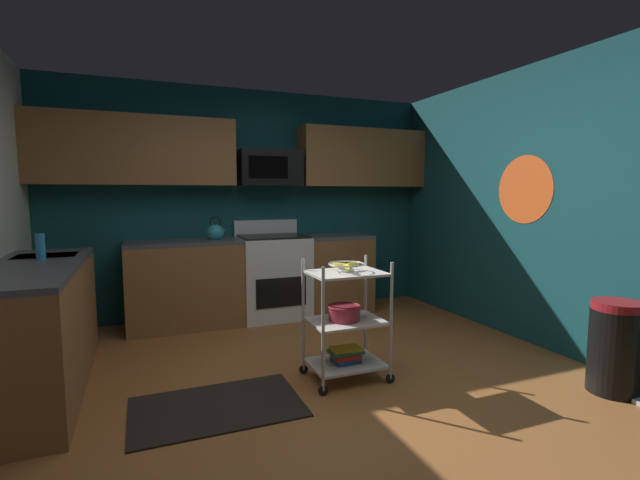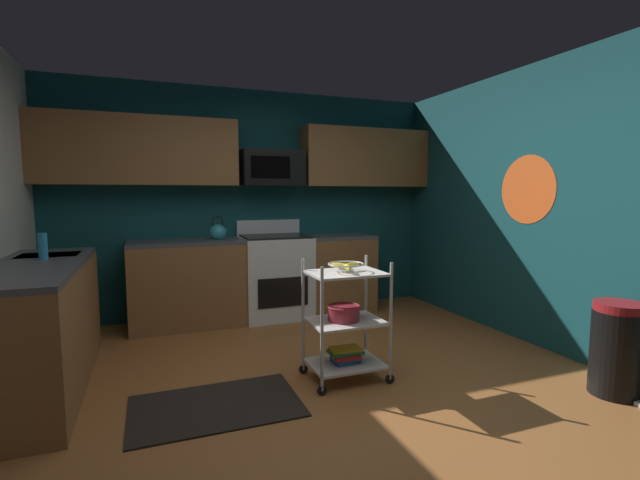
{
  "view_description": "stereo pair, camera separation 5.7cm",
  "coord_description": "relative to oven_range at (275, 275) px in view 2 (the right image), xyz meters",
  "views": [
    {
      "loc": [
        -1.18,
        -2.75,
        1.41
      ],
      "look_at": [
        0.12,
        0.47,
        1.05
      ],
      "focal_mm": 24.96,
      "sensor_mm": 36.0,
      "label": 1
    },
    {
      "loc": [
        -1.13,
        -2.77,
        1.41
      ],
      "look_at": [
        0.12,
        0.47,
        1.05
      ],
      "focal_mm": 24.96,
      "sensor_mm": 36.0,
      "label": 2
    }
  ],
  "objects": [
    {
      "name": "counter_run",
      "position": [
        -0.98,
        -0.52,
        -0.01
      ],
      "size": [
        3.56,
        2.49,
        0.92
      ],
      "color": "brown",
      "rests_on": "ground"
    },
    {
      "name": "rolling_cart",
      "position": [
        0.04,
        -1.88,
        -0.02
      ],
      "size": [
        0.61,
        0.43,
        0.91
      ],
      "color": "silver",
      "rests_on": "ground"
    },
    {
      "name": "floor",
      "position": [
        -0.19,
        -2.1,
        -0.5
      ],
      "size": [
        4.4,
        4.8,
        0.04
      ],
      "primitive_type": "cube",
      "color": "#995B2D",
      "rests_on": "ground"
    },
    {
      "name": "kettle",
      "position": [
        -0.64,
        -0.0,
        0.52
      ],
      "size": [
        0.21,
        0.18,
        0.26
      ],
      "color": "teal",
      "rests_on": "counter_run"
    },
    {
      "name": "wall_back",
      "position": [
        -0.19,
        0.33,
        0.82
      ],
      "size": [
        4.52,
        0.06,
        2.6
      ],
      "primitive_type": "cube",
      "color": "#14474C",
      "rests_on": "ground"
    },
    {
      "name": "book_stack",
      "position": [
        0.04,
        -1.88,
        -0.29
      ],
      "size": [
        0.26,
        0.19,
        0.12
      ],
      "color": "#1E4C8C",
      "rests_on": "rolling_cart"
    },
    {
      "name": "mixing_bowl_large",
      "position": [
        0.02,
        -1.88,
        0.04
      ],
      "size": [
        0.25,
        0.25,
        0.11
      ],
      "color": "maroon",
      "rests_on": "rolling_cart"
    },
    {
      "name": "wall_flower_decal",
      "position": [
        2.0,
        -1.65,
        0.97
      ],
      "size": [
        0.0,
        0.65,
        0.65
      ],
      "primitive_type": "cylinder",
      "rotation": [
        0.0,
        1.57,
        0.0
      ],
      "color": "#E5591E"
    },
    {
      "name": "fruit_bowl",
      "position": [
        0.04,
        -1.88,
        0.4
      ],
      "size": [
        0.27,
        0.27,
        0.07
      ],
      "color": "silver",
      "rests_on": "rolling_cart"
    },
    {
      "name": "floor_rug",
      "position": [
        -0.96,
        -1.99,
        -0.47
      ],
      "size": [
        1.1,
        0.7,
        0.01
      ],
      "primitive_type": "cube",
      "rotation": [
        0.0,
        0.0,
        0.0
      ],
      "color": "black",
      "rests_on": "ground"
    },
    {
      "name": "oven_range",
      "position": [
        0.0,
        0.0,
        0.0
      ],
      "size": [
        0.76,
        0.65,
        1.1
      ],
      "color": "white",
      "rests_on": "ground"
    },
    {
      "name": "dish_soap_bottle",
      "position": [
        -2.08,
        -1.03,
        0.54
      ],
      "size": [
        0.06,
        0.06,
        0.2
      ],
      "primitive_type": "cylinder",
      "color": "#2D8CBF",
      "rests_on": "counter_run"
    },
    {
      "name": "trash_can",
      "position": [
        1.71,
        -2.81,
        -0.15
      ],
      "size": [
        0.34,
        0.42,
        0.66
      ],
      "color": "black",
      "rests_on": "ground"
    },
    {
      "name": "upper_cabinets",
      "position": [
        -0.24,
        0.13,
        1.37
      ],
      "size": [
        4.4,
        0.33,
        0.7
      ],
      "color": "brown"
    },
    {
      "name": "wall_right",
      "position": [
        2.04,
        -2.1,
        0.82
      ],
      "size": [
        0.06,
        4.8,
        2.6
      ],
      "primitive_type": "cube",
      "color": "#14474C",
      "rests_on": "ground"
    },
    {
      "name": "microwave",
      "position": [
        -0.0,
        0.1,
        1.22
      ],
      "size": [
        0.7,
        0.39,
        0.4
      ],
      "color": "black"
    }
  ]
}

